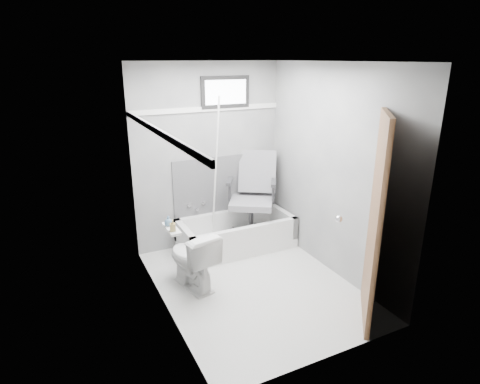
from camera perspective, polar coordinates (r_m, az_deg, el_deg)
floor at (r=4.65m, az=1.95°, el=-13.04°), size 2.60×2.60×0.00m
ceiling at (r=3.96m, az=2.34°, el=18.06°), size 2.60×2.60×0.00m
wall_back at (r=5.28m, az=-4.55°, el=5.01°), size 2.00×0.02×2.40m
wall_front at (r=3.13m, az=13.45°, el=-5.18°), size 2.00×0.02×2.40m
wall_left at (r=3.80m, az=-11.30°, el=-0.77°), size 0.02×2.60×2.40m
wall_right at (r=4.68m, az=13.00°, el=2.81°), size 0.02×2.60×2.40m
bathtub at (r=5.37m, az=-0.52°, el=-5.88°), size 1.50×0.70×0.42m
office_chair at (r=5.31m, az=1.62°, el=-0.64°), size 0.90×0.90×1.13m
toilet at (r=4.49m, az=-6.83°, el=-9.46°), size 0.51×0.75×0.67m
door at (r=3.88m, az=24.38°, el=-4.87°), size 0.78×0.78×2.00m
window at (r=5.24m, az=-2.10°, el=14.03°), size 0.66×0.04×0.40m
backerboard at (r=5.48m, az=-1.98°, el=1.20°), size 1.50×0.02×0.78m
trim_back at (r=5.16m, az=-4.67°, el=11.68°), size 2.00×0.02×0.06m
trim_left at (r=3.65m, az=-11.72°, el=8.49°), size 0.02×2.60×0.06m
pole at (r=5.11m, az=-3.50°, el=2.82°), size 0.02×0.34×1.93m
shelf at (r=3.86m, az=-9.72°, el=-5.16°), size 0.10×0.32×0.02m
soap_bottle_a at (r=3.76m, az=-9.56°, el=-4.72°), size 0.06×0.06×0.11m
soap_bottle_b at (r=3.88m, az=-10.16°, el=-4.06°), size 0.10×0.10×0.10m
faucet at (r=5.38m, az=-6.24°, el=-2.04°), size 0.26×0.10×0.16m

